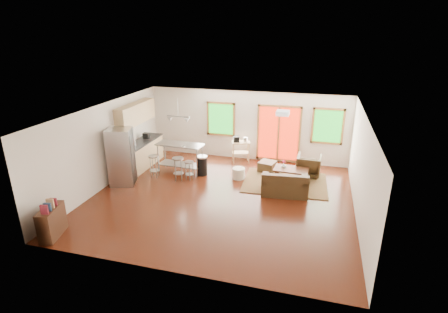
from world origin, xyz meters
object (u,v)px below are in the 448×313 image
(loveseat, at_px, (285,185))
(ottoman, at_px, (267,166))
(coffee_table, at_px, (291,170))
(armchair, at_px, (309,164))
(island, at_px, (180,153))
(rug, at_px, (285,183))
(kitchen_cart, at_px, (240,145))
(refrigerator, at_px, (122,157))

(loveseat, xyz_separation_m, ottoman, (-0.78, 1.67, -0.11))
(ottoman, bearing_deg, coffee_table, -36.11)
(armchair, relative_size, island, 0.49)
(loveseat, distance_m, ottoman, 1.84)
(rug, bearing_deg, armchair, 51.15)
(loveseat, height_order, kitchen_cart, kitchen_cart)
(armchair, xyz_separation_m, refrigerator, (-5.70, -2.27, 0.51))
(loveseat, distance_m, kitchen_cart, 3.00)
(coffee_table, relative_size, island, 0.69)
(coffee_table, bearing_deg, ottoman, 143.89)
(coffee_table, height_order, armchair, armchair)
(rug, height_order, island, island)
(loveseat, relative_size, ottoman, 2.69)
(refrigerator, relative_size, kitchen_cart, 1.82)
(ottoman, bearing_deg, island, -164.15)
(rug, distance_m, loveseat, 0.87)
(coffee_table, height_order, kitchen_cart, kitchen_cart)
(coffee_table, xyz_separation_m, ottoman, (-0.88, 0.64, -0.20))
(ottoman, bearing_deg, loveseat, -64.84)
(rug, xyz_separation_m, ottoman, (-0.72, 0.84, 0.17))
(armchair, xyz_separation_m, ottoman, (-1.40, -0.01, -0.22))
(ottoman, height_order, refrigerator, refrigerator)
(rug, distance_m, ottoman, 1.12)
(island, relative_size, kitchen_cart, 1.62)
(refrigerator, relative_size, island, 1.12)
(coffee_table, relative_size, kitchen_cart, 1.12)
(rug, height_order, refrigerator, refrigerator)
(rug, relative_size, ottoman, 4.92)
(armchair, bearing_deg, ottoman, 2.97)
(rug, xyz_separation_m, coffee_table, (0.16, 0.20, 0.37))
(coffee_table, bearing_deg, refrigerator, -162.69)
(loveseat, bearing_deg, refrigerator, -179.20)
(loveseat, xyz_separation_m, island, (-3.70, 0.84, 0.41))
(rug, distance_m, refrigerator, 5.29)
(coffee_table, distance_m, kitchen_cart, 2.38)
(ottoman, relative_size, kitchen_cart, 0.53)
(coffee_table, bearing_deg, island, -177.19)
(loveseat, distance_m, coffee_table, 1.03)
(rug, relative_size, kitchen_cart, 2.63)
(kitchen_cart, bearing_deg, ottoman, -29.07)
(loveseat, bearing_deg, rug, 88.77)
(island, bearing_deg, ottoman, 15.85)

